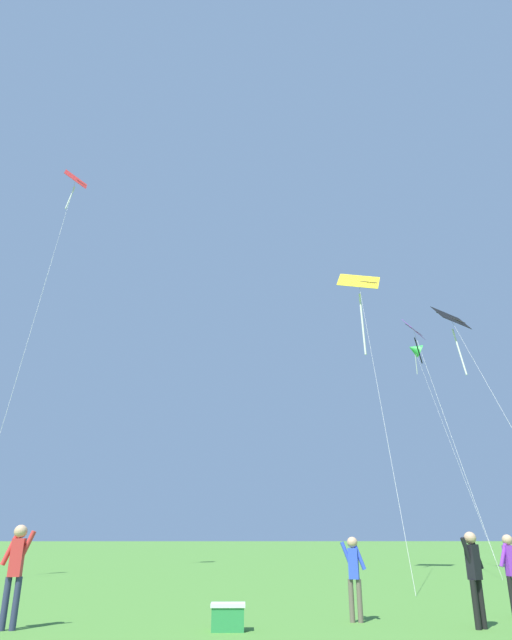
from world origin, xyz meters
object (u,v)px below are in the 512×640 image
Objects in this scene: kite_green_small at (415,349)px; picnic_cooler at (228,617)px; kite_black_large at (455,329)px; person_child_small at (354,570)px; kite_purple_streamer at (416,339)px; kite_yellow_diamond at (360,298)px; person_in_blue_jacket at (16,565)px; person_foreground_watcher at (511,567)px; kite_red_high at (72,193)px; person_with_spool at (474,569)px.

picnic_cooler is at bearing -114.43° from kite_green_small.
kite_black_large is 8.35× the size of person_child_small.
person_child_small is 2.53× the size of picnic_cooler.
kite_purple_streamer is 24.23m from picnic_cooler.
kite_purple_streamer is 22.20m from person_child_small.
person_in_blue_jacket is (-10.07, -15.19, -11.95)m from kite_yellow_diamond.
kite_green_small is 35.36m from picnic_cooler.
person_foreground_watcher is at bearing -105.17° from kite_green_small.
kite_purple_streamer is at bearing 8.09° from kite_red_high.
person_foreground_watcher is at bearing 45.92° from person_with_spool.
person_in_blue_jacket is at bearing -120.46° from kite_green_small.
person_child_small is at bearing 7.55° from person_in_blue_jacket.
person_foreground_watcher is (15.21, -14.49, -18.54)m from kite_red_high.
kite_black_large reaches higher than picnic_cooler.
person_child_small is at bearing -104.85° from kite_yellow_diamond.
kite_yellow_diamond is at bearing -2.09° from kite_red_high.
picnic_cooler is (-10.02, -18.69, -11.73)m from kite_purple_streamer.
person_with_spool is at bearing -0.41° from person_in_blue_jacket.
person_in_blue_jacket is 8.30m from person_with_spool.
person_foreground_watcher is (-4.27, -17.26, -11.01)m from kite_purple_streamer.
kite_yellow_diamond is 1.12× the size of kite_purple_streamer.
kite_yellow_diamond is 9.18× the size of person_with_spool.
kite_black_large reaches higher than person_in_blue_jacket.
kite_red_high reaches higher than kite_yellow_diamond.
picnic_cooler is (3.84, -0.16, -0.82)m from person_in_blue_jacket.
kite_purple_streamer is 21.94× the size of picnic_cooler.
person_child_small reaches higher than picnic_cooler.
kite_yellow_diamond is at bearing 67.89° from picnic_cooler.
kite_green_small reaches higher than picnic_cooler.
person_child_small is (-3.81, -14.36, -12.08)m from kite_yellow_diamond.
kite_red_high is 12.27× the size of person_in_blue_jacket.
picnic_cooler is at bearing -59.28° from kite_red_high.
person_foreground_watcher is at bearing -91.99° from kite_yellow_diamond.
kite_red_high is 1.37× the size of kite_green_small.
kite_green_small reaches higher than kite_black_large.
kite_yellow_diamond is at bearing -138.54° from kite_purple_streamer.
person_in_blue_jacket is (5.62, -15.76, -18.45)m from kite_red_high.
picnic_cooler is at bearing -157.87° from person_child_small.
kite_yellow_diamond is 5.15m from kite_purple_streamer.
kite_red_high reaches higher than person_child_small.
kite_black_large is at bearing 45.81° from person_in_blue_jacket.
picnic_cooler is at bearing -2.34° from person_in_blue_jacket.
person_with_spool is 2.68× the size of picnic_cooler.
person_in_blue_jacket reaches higher than person_child_small.
kite_green_small is at bearing 72.77° from kite_purple_streamer.
kite_green_small is at bearing 59.54° from person_in_blue_jacket.
person_in_blue_jacket reaches higher than person_with_spool.
kite_yellow_diamond is 18.42m from person_foreground_watcher.
person_foreground_watcher is 2.61× the size of picnic_cooler.
kite_black_large reaches higher than person_with_spool.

